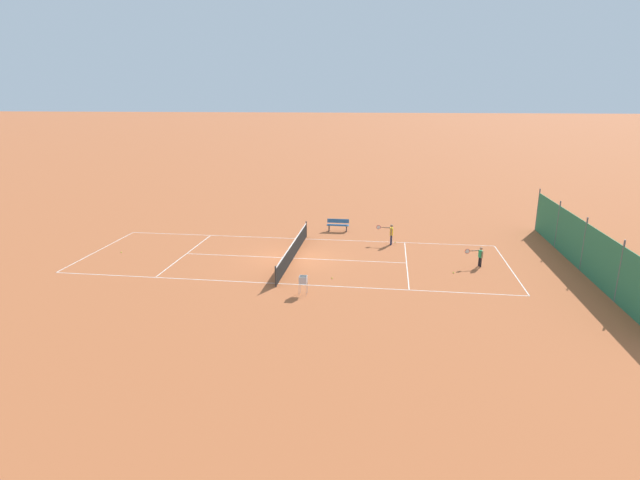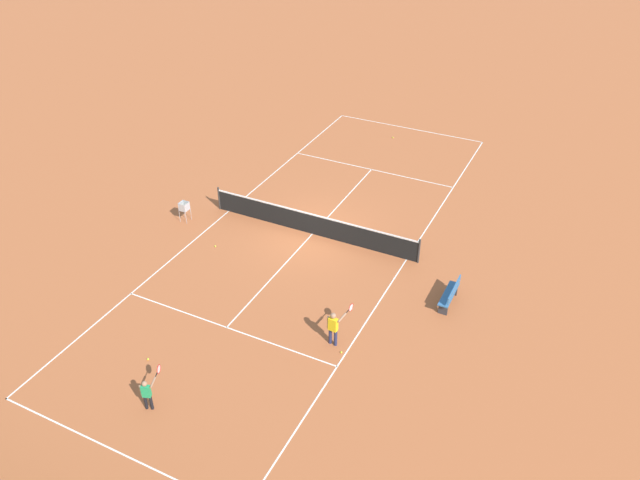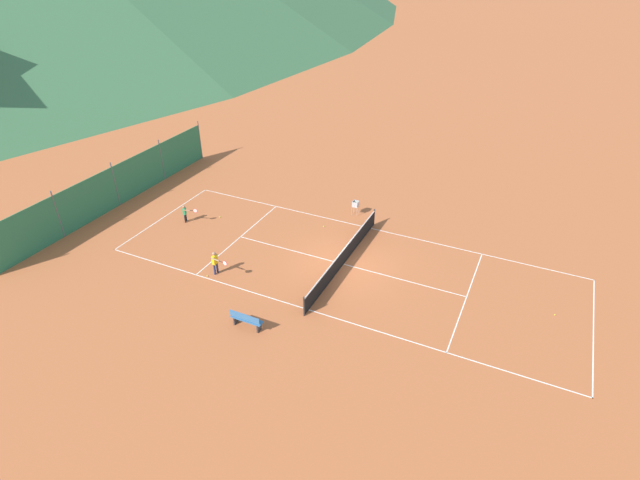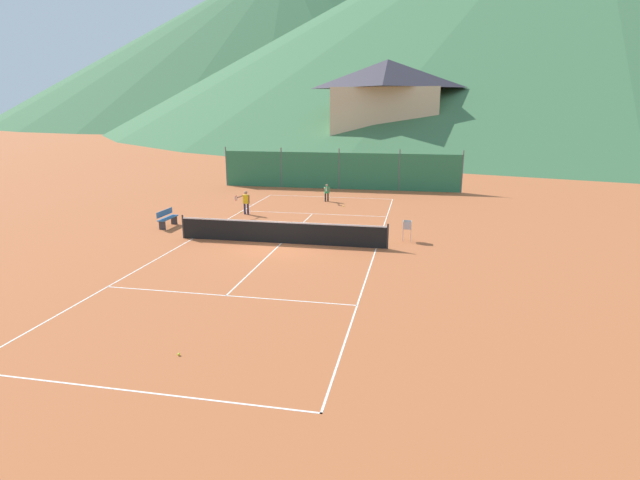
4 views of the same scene
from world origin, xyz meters
name	(u,v)px [view 1 (image 1 of 4)]	position (x,y,z in m)	size (l,w,h in m)	color
ground_plane	(293,258)	(0.00, 0.00, 0.00)	(600.00, 600.00, 0.00)	#B25B33
court_line_markings	(293,258)	(0.00, 0.00, 0.00)	(8.25, 23.85, 0.01)	white
tennis_net	(293,250)	(0.00, 0.00, 0.50)	(9.18, 0.08, 1.06)	#2D2D2D
windscreen_fence_far	(583,247)	(0.00, 15.50, 1.31)	(17.28, 0.08, 2.90)	#2D754C
player_near_service	(479,255)	(0.08, 10.26, 0.65)	(0.35, 0.98, 1.10)	black
player_near_baseline	(391,233)	(-3.55, 5.49, 0.75)	(0.50, 1.04, 1.30)	#23284C
tennis_ball_by_net_right	(395,242)	(-3.97, 5.80, 0.03)	(0.07, 0.07, 0.07)	#CCE033
tennis_ball_near_corner	(454,273)	(1.38, 8.78, 0.03)	(0.07, 0.07, 0.07)	#CCE033
tennis_ball_service_box	(332,278)	(3.06, 2.57, 0.03)	(0.07, 0.07, 0.07)	#CCE033
tennis_ball_alley_left	(121,252)	(0.37, -10.30, 0.03)	(0.07, 0.07, 0.07)	#CCE033
ball_hopper	(303,281)	(5.30, 1.49, 0.66)	(0.36, 0.36, 0.89)	#B7B7BC
courtside_bench	(338,225)	(-6.34, 1.91, 0.45)	(0.36, 1.50, 0.84)	#336699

